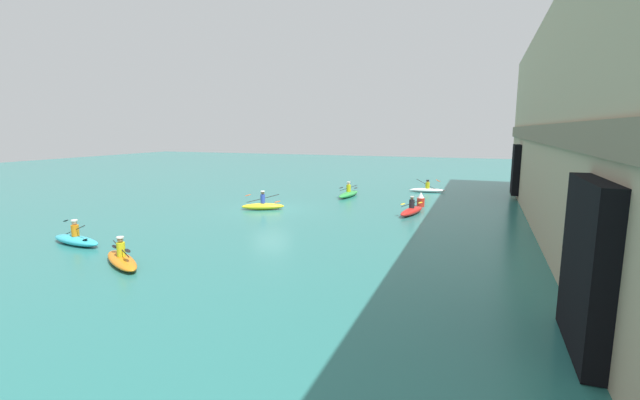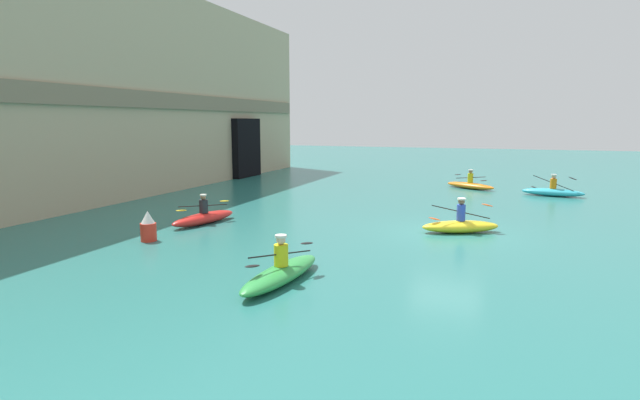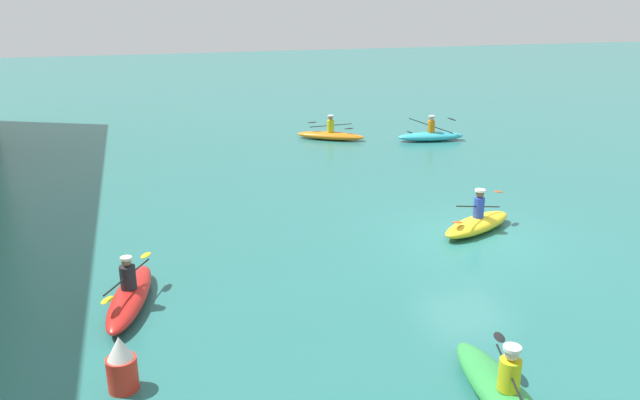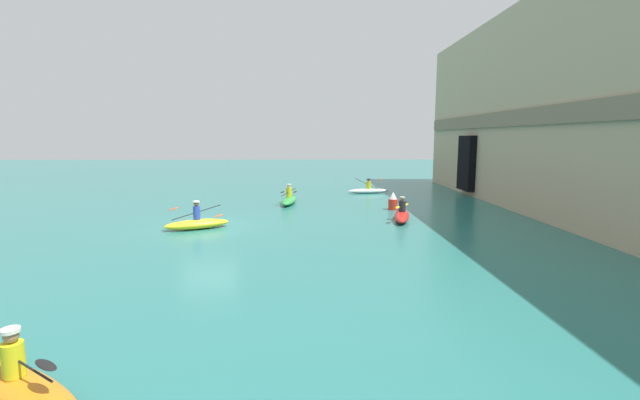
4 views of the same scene
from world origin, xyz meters
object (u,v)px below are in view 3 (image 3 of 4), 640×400
(kayak_green, at_px, (507,398))
(kayak_orange, at_px, (330,135))
(kayak_yellow, at_px, (477,223))
(kayak_cyan, at_px, (431,136))
(marker_buoy, at_px, (122,365))
(kayak_red, at_px, (130,295))

(kayak_green, distance_m, kayak_orange, 20.17)
(kayak_yellow, xyz_separation_m, kayak_cyan, (10.95, -3.94, -0.02))
(kayak_yellow, distance_m, marker_buoy, 10.92)
(kayak_green, relative_size, kayak_orange, 1.14)
(kayak_yellow, height_order, marker_buoy, kayak_yellow)
(kayak_orange, bearing_deg, kayak_red, 88.92)
(kayak_red, distance_m, kayak_green, 8.05)
(kayak_green, relative_size, kayak_cyan, 1.12)
(kayak_cyan, bearing_deg, kayak_green, 75.91)
(kayak_green, height_order, kayak_orange, kayak_green)
(kayak_red, bearing_deg, kayak_green, -120.66)
(kayak_yellow, relative_size, kayak_orange, 0.92)
(kayak_cyan, xyz_separation_m, marker_buoy, (-15.88, 13.68, 0.23))
(kayak_orange, distance_m, kayak_cyan, 4.66)
(kayak_green, bearing_deg, kayak_yellow, -22.05)
(kayak_cyan, relative_size, marker_buoy, 3.13)
(kayak_orange, height_order, kayak_cyan, kayak_cyan)
(kayak_green, bearing_deg, marker_buoy, 72.92)
(kayak_red, distance_m, marker_buoy, 3.11)
(kayak_yellow, bearing_deg, kayak_orange, -113.27)
(kayak_green, xyz_separation_m, kayak_cyan, (18.31, -7.69, -0.00))
(kayak_yellow, relative_size, marker_buoy, 2.82)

